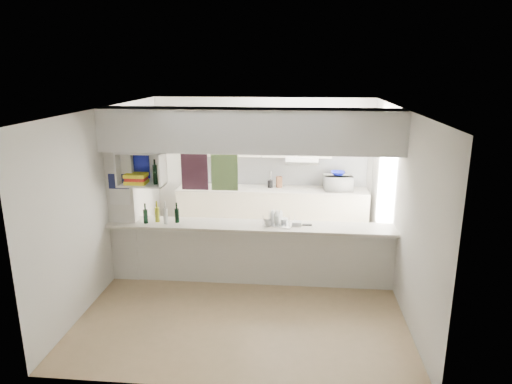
# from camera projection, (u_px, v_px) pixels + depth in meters

# --- Properties ---
(floor) EXTENTS (4.80, 4.80, 0.00)m
(floor) POSITION_uv_depth(u_px,v_px,m) (250.00, 282.00, 6.91)
(floor) COLOR #A1865D
(floor) RESTS_ON ground
(ceiling) EXTENTS (4.80, 4.80, 0.00)m
(ceiling) POSITION_uv_depth(u_px,v_px,m) (250.00, 108.00, 6.23)
(ceiling) COLOR white
(ceiling) RESTS_ON wall_back
(wall_back) EXTENTS (4.20, 0.00, 4.20)m
(wall_back) POSITION_uv_depth(u_px,v_px,m) (263.00, 165.00, 8.87)
(wall_back) COLOR silver
(wall_back) RESTS_ON floor
(wall_left) EXTENTS (0.00, 4.80, 4.80)m
(wall_left) POSITION_uv_depth(u_px,v_px,m) (109.00, 196.00, 6.76)
(wall_left) COLOR silver
(wall_left) RESTS_ON floor
(wall_right) EXTENTS (0.00, 4.80, 4.80)m
(wall_right) POSITION_uv_depth(u_px,v_px,m) (399.00, 204.00, 6.38)
(wall_right) COLOR silver
(wall_right) RESTS_ON floor
(servery_partition) EXTENTS (4.20, 0.50, 2.60)m
(servery_partition) POSITION_uv_depth(u_px,v_px,m) (238.00, 175.00, 6.49)
(servery_partition) COLOR silver
(servery_partition) RESTS_ON floor
(cubby_shelf) EXTENTS (0.65, 0.35, 0.50)m
(cubby_shelf) POSITION_uv_depth(u_px,v_px,m) (141.00, 171.00, 6.54)
(cubby_shelf) COLOR white
(cubby_shelf) RESTS_ON bulkhead
(kitchen_run) EXTENTS (3.60, 0.63, 2.24)m
(kitchen_run) POSITION_uv_depth(u_px,v_px,m) (270.00, 193.00, 8.73)
(kitchen_run) COLOR beige
(kitchen_run) RESTS_ON floor
(microwave) EXTENTS (0.55, 0.39, 0.29)m
(microwave) POSITION_uv_depth(u_px,v_px,m) (338.00, 183.00, 8.50)
(microwave) COLOR white
(microwave) RESTS_ON bench_top
(bowl) EXTENTS (0.27, 0.27, 0.07)m
(bowl) POSITION_uv_depth(u_px,v_px,m) (338.00, 173.00, 8.48)
(bowl) COLOR #0D1492
(bowl) RESTS_ON microwave
(dish_rack) EXTENTS (0.48, 0.41, 0.22)m
(dish_rack) POSITION_uv_depth(u_px,v_px,m) (279.00, 219.00, 6.66)
(dish_rack) COLOR silver
(dish_rack) RESTS_ON breakfast_bar
(cup) EXTENTS (0.14, 0.14, 0.09)m
(cup) POSITION_uv_depth(u_px,v_px,m) (268.00, 223.00, 6.56)
(cup) COLOR white
(cup) RESTS_ON dish_rack
(wine_bottles) EXTENTS (0.52, 0.15, 0.33)m
(wine_bottles) POSITION_uv_depth(u_px,v_px,m) (161.00, 215.00, 6.72)
(wine_bottles) COLOR black
(wine_bottles) RESTS_ON breakfast_bar
(plastic_tubs) EXTENTS (0.49, 0.22, 0.07)m
(plastic_tubs) POSITION_uv_depth(u_px,v_px,m) (289.00, 222.00, 6.69)
(plastic_tubs) COLOR silver
(plastic_tubs) RESTS_ON breakfast_bar
(utensil_jar) EXTENTS (0.10, 0.10, 0.14)m
(utensil_jar) POSITION_uv_depth(u_px,v_px,m) (270.00, 184.00, 8.70)
(utensil_jar) COLOR black
(utensil_jar) RESTS_ON bench_top
(knife_block) EXTENTS (0.13, 0.11, 0.21)m
(knife_block) POSITION_uv_depth(u_px,v_px,m) (279.00, 182.00, 8.71)
(knife_block) COLOR #502F1B
(knife_block) RESTS_ON bench_top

